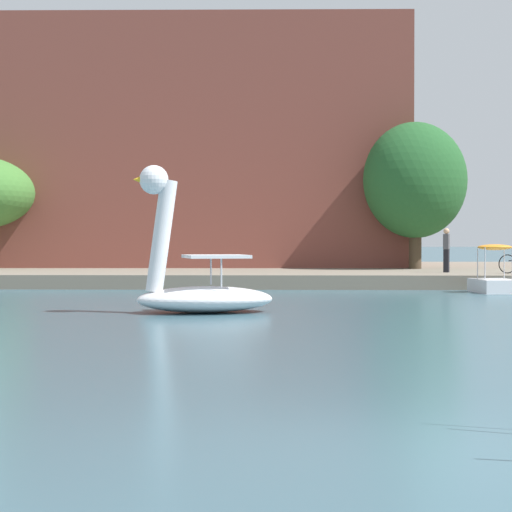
{
  "coord_description": "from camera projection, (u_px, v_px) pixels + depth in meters",
  "views": [
    {
      "loc": [
        -0.71,
        -7.73,
        1.73
      ],
      "look_at": [
        -1.55,
        19.57,
        1.31
      ],
      "focal_mm": 65.81,
      "sensor_mm": 36.0,
      "label": 1
    }
  ],
  "objects": [
    {
      "name": "ground_plane",
      "position": [
        371.0,
        452.0,
        7.73
      ],
      "size": [
        616.22,
        616.22,
        0.0
      ],
      "primitive_type": "plane",
      "color": "#385966"
    },
    {
      "name": "apartment_block",
      "position": [
        213.0,
        153.0,
        49.28
      ],
      "size": [
        19.3,
        13.64,
        11.76
      ],
      "primitive_type": "cube",
      "rotation": [
        0.0,
        0.0,
        0.02
      ],
      "color": "brown",
      "rests_on": "shore_bank_far"
    },
    {
      "name": "pedal_boat_orange",
      "position": [
        495.0,
        280.0,
        31.83
      ],
      "size": [
        1.49,
        2.26,
        1.64
      ],
      "color": "white",
      "rests_on": "ground_plane"
    },
    {
      "name": "swan_boat",
      "position": [
        198.0,
        283.0,
        22.85
      ],
      "size": [
        3.73,
        2.75,
        3.58
      ],
      "color": "white",
      "rests_on": "ground_plane"
    },
    {
      "name": "tree_sapling_by_fence",
      "position": [
        415.0,
        181.0,
        41.6
      ],
      "size": [
        6.48,
        6.34,
        6.52
      ],
      "color": "#423323",
      "rests_on": "shore_bank_far"
    },
    {
      "name": "shore_bank_far",
      "position": [
        300.0,
        272.0,
        45.1
      ],
      "size": [
        145.52,
        23.03,
        0.52
      ],
      "primitive_type": "cube",
      "color": "slate",
      "rests_on": "ground_plane"
    },
    {
      "name": "person_on_path",
      "position": [
        446.0,
        248.0,
        36.82
      ],
      "size": [
        0.28,
        0.27,
        1.74
      ],
      "color": "black",
      "rests_on": "shore_bank_far"
    }
  ]
}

